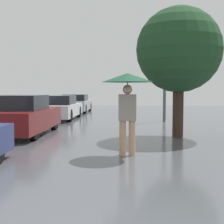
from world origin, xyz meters
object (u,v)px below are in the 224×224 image
parked_car_farthest (76,104)px  tree (179,50)px  parked_car_third (60,108)px  parked_car_second (20,116)px  pedestrian (127,88)px  street_lamp (165,64)px

parked_car_farthest → tree: (5.12, -11.44, 2.14)m
parked_car_third → parked_car_farthest: bearing=90.3°
parked_car_third → parked_car_second: bearing=-90.7°
parked_car_second → parked_car_farthest: size_ratio=0.94×
pedestrian → parked_car_third: size_ratio=0.42×
pedestrian → tree: (1.59, 2.84, 1.19)m
pedestrian → parked_car_third: 9.67m
parked_car_third → parked_car_farthest: 5.32m
parked_car_second → parked_car_third: size_ratio=0.92×
parked_car_second → tree: bearing=-4.3°
parked_car_third → street_lamp: size_ratio=1.04×
pedestrian → street_lamp: bearing=77.6°
parked_car_farthest → pedestrian: bearing=-76.1°
parked_car_third → parked_car_farthest: parked_car_third is taller
parked_car_second → street_lamp: 7.49m
pedestrian → parked_car_farthest: bearing=103.9°
parked_car_second → tree: (5.17, -0.39, 2.09)m
pedestrian → street_lamp: size_ratio=0.44×
street_lamp → pedestrian: bearing=-102.4°
parked_car_second → parked_car_farthest: bearing=89.8°
pedestrian → street_lamp: (1.77, 8.03, 1.20)m
parked_car_farthest → street_lamp: bearing=-49.7°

